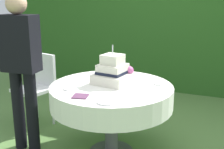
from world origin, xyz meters
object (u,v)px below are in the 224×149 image
at_px(cake_table, 111,96).
at_px(garden_chair, 38,82).
at_px(napkin_stack, 80,96).
at_px(serving_plate_left, 140,76).
at_px(wedding_cake, 113,72).
at_px(standing_person, 21,63).
at_px(serving_plate_right, 106,102).
at_px(serving_plate_far, 161,84).
at_px(serving_plate_near, 71,89).

distance_m(cake_table, garden_chair, 1.17).
bearing_deg(napkin_stack, serving_plate_left, 70.07).
bearing_deg(wedding_cake, serving_plate_left, 60.88).
relative_size(garden_chair, standing_person, 0.56).
height_order(serving_plate_left, serving_plate_right, same).
distance_m(serving_plate_far, garden_chair, 1.57).
distance_m(serving_plate_far, napkin_stack, 0.83).
relative_size(wedding_cake, garden_chair, 0.43).
height_order(serving_plate_near, standing_person, standing_person).
xyz_separation_m(cake_table, napkin_stack, (-0.12, -0.40, 0.12)).
bearing_deg(standing_person, serving_plate_near, 0.38).
relative_size(serving_plate_far, standing_person, 0.08).
distance_m(serving_plate_right, garden_chair, 1.50).
relative_size(serving_plate_far, serving_plate_left, 0.95).
xyz_separation_m(serving_plate_far, serving_plate_right, (-0.29, -0.67, 0.00)).
xyz_separation_m(serving_plate_left, standing_person, (-1.03, -0.66, 0.19)).
distance_m(serving_plate_near, napkin_stack, 0.24).
bearing_deg(standing_person, wedding_cake, 21.43).
xyz_separation_m(serving_plate_near, napkin_stack, (0.18, -0.15, -0.00)).
distance_m(wedding_cake, serving_plate_far, 0.48).
distance_m(cake_table, napkin_stack, 0.44).
relative_size(cake_table, serving_plate_far, 8.92).
bearing_deg(serving_plate_near, serving_plate_far, 32.17).
bearing_deg(serving_plate_left, standing_person, -147.21).
distance_m(wedding_cake, serving_plate_left, 0.39).
height_order(serving_plate_far, garden_chair, garden_chair).
xyz_separation_m(cake_table, wedding_cake, (-0.01, 0.08, 0.22)).
distance_m(serving_plate_left, standing_person, 1.24).
xyz_separation_m(cake_table, serving_plate_near, (-0.31, -0.25, 0.12)).
relative_size(wedding_cake, standing_person, 0.24).
xyz_separation_m(wedding_cake, standing_person, (-0.84, -0.33, 0.09)).
distance_m(serving_plate_near, standing_person, 0.58).
height_order(cake_table, wedding_cake, wedding_cake).
bearing_deg(cake_table, serving_plate_right, -72.79).
relative_size(serving_plate_right, napkin_stack, 1.16).
height_order(wedding_cake, serving_plate_near, wedding_cake).
xyz_separation_m(cake_table, serving_plate_right, (0.14, -0.46, 0.12)).
distance_m(garden_chair, standing_person, 0.75).
distance_m(serving_plate_near, serving_plate_far, 0.88).
bearing_deg(standing_person, cake_table, 16.61).
distance_m(serving_plate_left, napkin_stack, 0.86).
distance_m(serving_plate_left, serving_plate_right, 0.87).
bearing_deg(standing_person, garden_chair, 114.04).
bearing_deg(cake_table, serving_plate_far, 26.20).
bearing_deg(garden_chair, serving_plate_left, 3.54).
distance_m(serving_plate_far, serving_plate_right, 0.73).
height_order(napkin_stack, garden_chair, garden_chair).
bearing_deg(serving_plate_far, wedding_cake, -162.81).
height_order(serving_plate_left, standing_person, standing_person).
bearing_deg(garden_chair, wedding_cake, -12.84).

